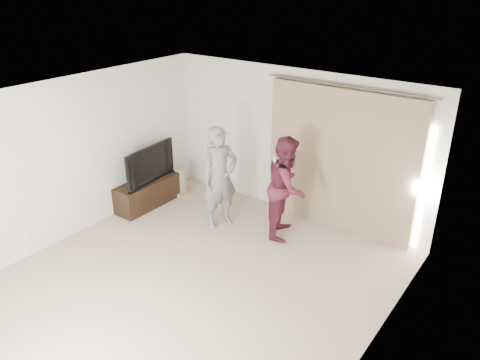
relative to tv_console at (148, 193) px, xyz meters
name	(u,v)px	position (x,y,z in m)	size (l,w,h in m)	color
floor	(192,282)	(2.27, -1.33, -0.25)	(5.50, 5.50, 0.00)	#C4B193
wall_back	(294,143)	(2.27, 1.42, 1.05)	(5.00, 0.04, 2.60)	silver
wall_left	(71,159)	(-0.23, -1.33, 1.05)	(0.04, 5.50, 2.60)	silver
ceiling	(183,104)	(2.27, -1.33, 2.35)	(5.00, 5.50, 0.01)	silver
curtain	(340,161)	(3.18, 1.35, 0.95)	(2.80, 0.11, 2.46)	tan
tv_console	(148,193)	(0.00, 0.00, 0.00)	(0.45, 1.31, 0.50)	black
tv	(145,163)	(0.00, 0.00, 0.60)	(1.19, 0.16, 0.69)	black
scratching_post	(181,183)	(0.17, 0.72, -0.03)	(0.41, 0.41, 0.55)	#9D8B6B
person_man	(220,178)	(1.55, 0.22, 0.64)	(0.65, 0.76, 1.77)	slate
person_woman	(287,187)	(2.60, 0.64, 0.60)	(0.89, 1.00, 1.70)	#561E2F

